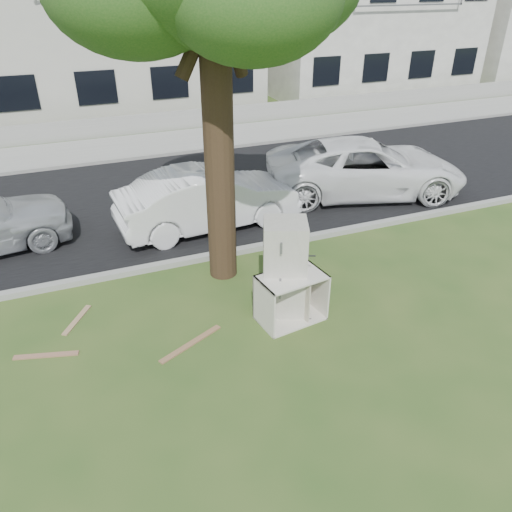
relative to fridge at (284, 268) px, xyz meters
name	(u,v)px	position (x,y,z in m)	size (l,w,h in m)	color
ground	(278,318)	(-0.19, -0.20, -0.87)	(120.00, 120.00, 0.00)	#2D4E1C
road	(188,195)	(-0.19, 5.80, -0.87)	(120.00, 7.00, 0.01)	black
kerb_near	(232,255)	(-0.19, 2.25, -0.87)	(120.00, 0.18, 0.12)	gray
kerb_far	(160,157)	(-0.19, 9.35, -0.87)	(120.00, 0.18, 0.12)	gray
sidewalk	(152,144)	(-0.19, 10.80, -0.87)	(120.00, 2.80, 0.01)	gray
low_wall	(142,124)	(-0.19, 12.40, -0.52)	(120.00, 0.15, 0.70)	gray
townhouse_center	(111,16)	(-0.19, 17.30, 2.85)	(11.22, 8.16, 7.44)	#B8B6A8
townhouse_right	(356,16)	(11.81, 17.30, 2.55)	(10.20, 8.16, 6.84)	white
fridge	(284,268)	(0.00, 0.00, 0.00)	(0.72, 0.67, 1.75)	beige
cabinet	(291,298)	(0.01, -0.28, -0.44)	(1.11, 0.69, 0.87)	white
plank_a	(191,344)	(-1.79, -0.32, -0.86)	(1.25, 0.10, 0.02)	#8B6443
plank_b	(46,355)	(-3.99, 0.25, -0.86)	(1.00, 0.10, 0.02)	#92654C
plank_c	(77,320)	(-3.46, 1.04, -0.86)	(0.86, 0.10, 0.02)	#A17E59
car_center	(208,199)	(-0.21, 3.78, -0.17)	(1.48, 4.24, 1.40)	white
car_right	(366,167)	(4.32, 4.19, -0.14)	(2.44, 5.28, 1.47)	white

